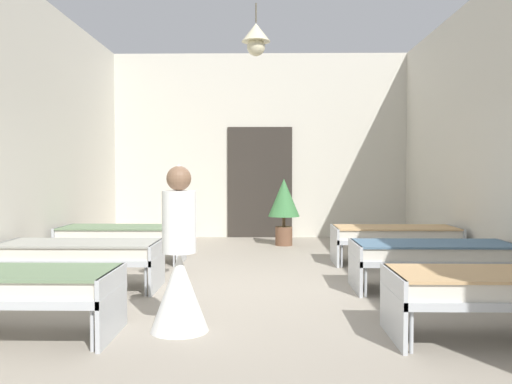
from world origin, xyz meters
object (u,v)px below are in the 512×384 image
(nurse_near_aisle, at_px, (179,272))
(potted_plant, at_px, (284,202))
(bed_left_row_1, at_px, (80,253))
(bed_right_row_2, at_px, (395,235))
(bed_right_row_0, at_px, (504,288))
(bed_left_row_0, at_px, (4,286))
(bed_left_row_2, at_px, (122,235))
(bed_right_row_1, at_px, (433,254))

(nurse_near_aisle, xyz_separation_m, potted_plant, (1.13, 5.65, 0.30))
(bed_left_row_1, distance_m, nurse_near_aisle, 2.25)
(bed_right_row_2, height_order, potted_plant, potted_plant)
(bed_right_row_2, bearing_deg, bed_right_row_0, -90.00)
(bed_left_row_0, relative_size, nurse_near_aisle, 1.28)
(bed_right_row_2, xyz_separation_m, potted_plant, (-1.65, 2.05, 0.39))
(bed_right_row_2, relative_size, nurse_near_aisle, 1.28)
(bed_right_row_0, height_order, bed_left_row_1, same)
(bed_left_row_2, xyz_separation_m, bed_right_row_2, (4.25, 0.00, 0.00))
(bed_right_row_0, distance_m, potted_plant, 6.09)
(bed_left_row_0, bearing_deg, bed_left_row_2, 90.00)
(bed_left_row_1, relative_size, nurse_near_aisle, 1.28)
(bed_right_row_1, distance_m, nurse_near_aisle, 3.25)
(potted_plant, bearing_deg, bed_right_row_2, -51.30)
(bed_right_row_0, relative_size, nurse_near_aisle, 1.28)
(nurse_near_aisle, height_order, potted_plant, nurse_near_aisle)
(bed_right_row_0, xyz_separation_m, bed_left_row_1, (-4.25, 1.90, 0.00))
(bed_right_row_0, height_order, bed_right_row_1, same)
(bed_right_row_2, bearing_deg, potted_plant, 128.70)
(nurse_near_aisle, bearing_deg, potted_plant, -131.52)
(bed_right_row_1, bearing_deg, bed_left_row_1, 180.00)
(bed_left_row_2, bearing_deg, bed_left_row_0, -90.00)
(bed_right_row_0, distance_m, bed_right_row_2, 3.80)
(potted_plant, bearing_deg, bed_right_row_0, -74.30)
(bed_right_row_2, xyz_separation_m, nurse_near_aisle, (-2.77, -3.60, 0.09))
(bed_left_row_1, xyz_separation_m, bed_right_row_1, (4.25, 0.00, 0.00))
(bed_right_row_2, height_order, nurse_near_aisle, nurse_near_aisle)
(bed_left_row_0, height_order, bed_right_row_0, same)
(bed_right_row_0, bearing_deg, nurse_near_aisle, 175.79)
(nurse_near_aisle, relative_size, potted_plant, 1.15)
(bed_left_row_0, bearing_deg, bed_right_row_0, 0.00)
(nurse_near_aisle, bearing_deg, bed_left_row_1, -79.26)
(potted_plant, bearing_deg, bed_left_row_2, -141.69)
(bed_left_row_2, bearing_deg, bed_right_row_0, -41.82)
(bed_left_row_1, bearing_deg, bed_right_row_0, -24.11)
(bed_left_row_1, bearing_deg, bed_right_row_1, 0.00)
(bed_left_row_0, bearing_deg, bed_left_row_1, 90.00)
(bed_left_row_0, bearing_deg, bed_right_row_2, 41.82)
(bed_left_row_0, distance_m, bed_right_row_0, 4.25)
(bed_left_row_2, relative_size, bed_right_row_2, 1.00)
(bed_left_row_0, height_order, potted_plant, potted_plant)
(bed_right_row_1, bearing_deg, bed_right_row_2, 90.00)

